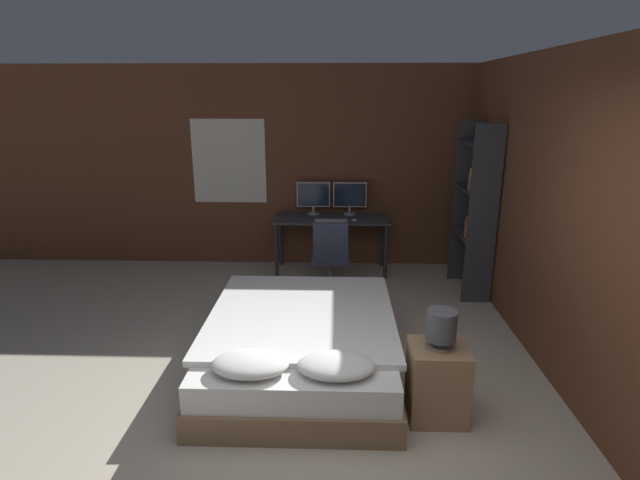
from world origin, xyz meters
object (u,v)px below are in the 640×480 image
Objects in this scene: monitor_left at (313,196)px; monitor_right at (350,196)px; nightstand at (437,382)px; computer_mouse at (354,220)px; bookshelf at (476,203)px; bedside_lamp at (442,326)px; desk at (331,224)px; bed at (301,344)px; keyboard at (331,221)px; office_chair at (331,264)px.

monitor_right is at bearing 0.00° from monitor_left.
nightstand is 3.03m from computer_mouse.
bedside_lamp is at bearing -109.37° from bookshelf.
computer_mouse is at bearing -82.62° from monitor_right.
bookshelf is at bearing -22.14° from desk.
monitor_right is (0.25, 0.20, 0.34)m from desk.
bed is at bearing 149.19° from bedside_lamp.
bedside_lamp is at bearing -74.46° from keyboard.
office_chair is at bearing -103.94° from monitor_right.
bed is at bearing 149.19° from nightstand.
monitor_right reaches higher than nightstand.
monitor_left and monitor_right have the same top height.
desk is at bearing 84.81° from bed.
office_chair is (-0.29, -0.57, -0.40)m from computer_mouse.
computer_mouse is 0.08× the size of office_chair.
nightstand is at bearing -74.46° from keyboard.
keyboard is at bearing 105.54° from bedside_lamp.
monitor_right is (-0.57, 3.35, 0.26)m from bedside_lamp.
desk is 0.83m from office_chair.
bed is at bearing -95.64° from keyboard.
bed is 3.66× the size of nightstand.
keyboard is 5.93× the size of computer_mouse.
monitor_left is at bearing 143.40° from computer_mouse.
bedside_lamp is (1.05, -0.63, 0.49)m from bed.
keyboard is (-0.82, 2.95, 0.47)m from nightstand.
bedside_lamp is at bearing -79.95° from computer_mouse.
monitor_left is 0.49× the size of office_chair.
monitor_right is (0.47, 2.73, 0.75)m from bed.
bookshelf reaches higher than keyboard.
bedside_lamp is at bearing -75.40° from desk.
office_chair is at bearing -89.74° from keyboard.
monitor_left is 0.71m from computer_mouse.
keyboard is 0.45× the size of office_chair.
bed is at bearing -102.78° from computer_mouse.
monitor_left is at bearing 155.28° from bookshelf.
monitor_left is at bearing 121.32° from keyboard.
keyboard reaches higher than nightstand.
bedside_lamp is at bearing 135.00° from nightstand.
keyboard is at bearing 105.54° from nightstand.
bookshelf is at bearing -31.68° from monitor_right.
bed is 4.63× the size of monitor_left.
keyboard is at bearing -121.32° from monitor_right.
bedside_lamp reaches higher than computer_mouse.
computer_mouse is (0.54, -0.40, -0.23)m from monitor_left.
monitor_right is at bearing 99.73° from nightstand.
nightstand is 3.47m from monitor_right.
bookshelf reaches higher than computer_mouse.
office_chair reaches higher than bedside_lamp.
nightstand is at bearing -71.00° from office_chair.
nightstand is at bearing -45.00° from bedside_lamp.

